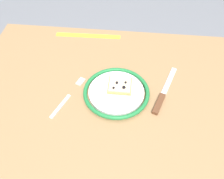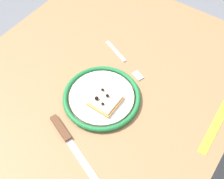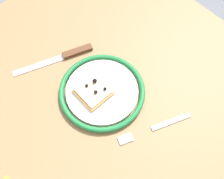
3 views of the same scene
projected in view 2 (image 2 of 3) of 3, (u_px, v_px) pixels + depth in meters
The scene contains 7 objects.
ground_plane at pixel (104, 166), 1.50m from camera, with size 6.00×6.00×0.00m, color slate.
dining_table at pixel (99, 100), 0.96m from camera, with size 1.02×0.83×0.74m.
plate at pixel (102, 97), 0.85m from camera, with size 0.24×0.24×0.02m.
pizza_slice_near at pixel (105, 101), 0.83m from camera, with size 0.08×0.08×0.03m.
knife at pixel (67, 137), 0.78m from camera, with size 0.10×0.23×0.01m.
fork at pixel (124, 60), 0.95m from camera, with size 0.09×0.19×0.00m.
measuring_tape at pixel (221, 115), 0.82m from camera, with size 0.29×0.02×0.00m, color yellow.
Camera 2 is at (0.40, 0.34, 1.46)m, focal length 45.15 mm.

